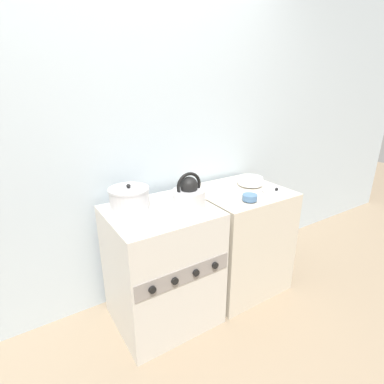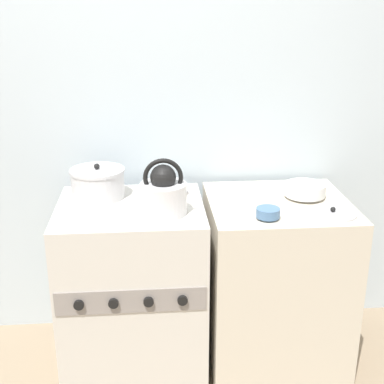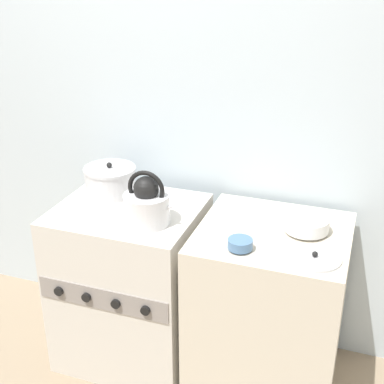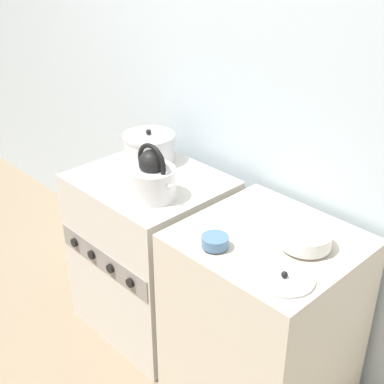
% 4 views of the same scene
% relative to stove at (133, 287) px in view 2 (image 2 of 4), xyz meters
% --- Properties ---
extents(wall_back, '(7.00, 0.06, 2.50)m').
position_rel_stove_xyz_m(wall_back, '(0.00, 0.41, 0.82)').
color(wall_back, silver).
rests_on(wall_back, ground_plane).
extents(stove, '(0.68, 0.61, 0.85)m').
position_rel_stove_xyz_m(stove, '(0.00, 0.00, 0.00)').
color(stove, beige).
rests_on(stove, ground_plane).
extents(counter, '(0.67, 0.63, 0.84)m').
position_rel_stove_xyz_m(counter, '(0.71, 0.02, -0.01)').
color(counter, beige).
rests_on(counter, ground_plane).
extents(kettle, '(0.25, 0.21, 0.25)m').
position_rel_stove_xyz_m(kettle, '(0.15, -0.11, 0.52)').
color(kettle, silver).
rests_on(kettle, stove).
extents(cooking_pot, '(0.26, 0.26, 0.17)m').
position_rel_stove_xyz_m(cooking_pot, '(-0.15, 0.13, 0.50)').
color(cooking_pot, silver).
rests_on(cooking_pot, stove).
extents(enamel_bowl, '(0.19, 0.19, 0.07)m').
position_rel_stove_xyz_m(enamel_bowl, '(0.84, 0.06, 0.46)').
color(enamel_bowl, white).
rests_on(enamel_bowl, counter).
extents(small_ceramic_bowl, '(0.10, 0.10, 0.05)m').
position_rel_stove_xyz_m(small_ceramic_bowl, '(0.60, -0.18, 0.44)').
color(small_ceramic_bowl, '#4C729E').
rests_on(small_ceramic_bowl, counter).
extents(loose_pot_lid, '(0.21, 0.21, 0.03)m').
position_rel_stove_xyz_m(loose_pot_lid, '(0.91, -0.15, 0.42)').
color(loose_pot_lid, silver).
rests_on(loose_pot_lid, counter).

